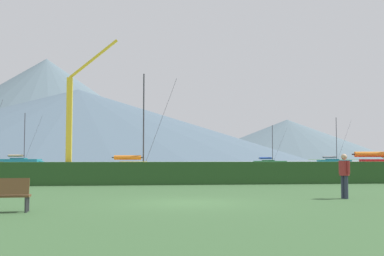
{
  "coord_description": "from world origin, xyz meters",
  "views": [
    {
      "loc": [
        -1.92,
        -16.11,
        1.52
      ],
      "look_at": [
        6.48,
        50.82,
        5.63
      ],
      "focal_mm": 45.12,
      "sensor_mm": 36.0,
      "label": 1
    }
  ],
  "objects_px": {
    "person_standing_walker": "(344,172)",
    "dock_crane": "(71,126)",
    "sailboat_slip_2": "(335,162)",
    "sailboat_slip_10": "(21,161)",
    "sailboat_slip_12": "(138,168)",
    "sailboat_slip_5": "(270,163)"
  },
  "relations": [
    {
      "from": "person_standing_walker",
      "to": "dock_crane",
      "type": "distance_m",
      "value": 57.8
    },
    {
      "from": "sailboat_slip_2",
      "to": "sailboat_slip_10",
      "type": "height_order",
      "value": "sailboat_slip_10"
    },
    {
      "from": "sailboat_slip_5",
      "to": "dock_crane",
      "type": "xyz_separation_m",
      "value": [
        -33.38,
        -11.48,
        5.63
      ]
    },
    {
      "from": "sailboat_slip_12",
      "to": "sailboat_slip_10",
      "type": "bearing_deg",
      "value": 118.04
    },
    {
      "from": "sailboat_slip_10",
      "to": "sailboat_slip_12",
      "type": "relative_size",
      "value": 1.14
    },
    {
      "from": "dock_crane",
      "to": "sailboat_slip_10",
      "type": "bearing_deg",
      "value": 116.15
    },
    {
      "from": "sailboat_slip_10",
      "to": "sailboat_slip_12",
      "type": "xyz_separation_m",
      "value": [
        21.96,
        -54.93,
        -0.12
      ]
    },
    {
      "from": "sailboat_slip_5",
      "to": "dock_crane",
      "type": "height_order",
      "value": "dock_crane"
    },
    {
      "from": "sailboat_slip_5",
      "to": "sailboat_slip_10",
      "type": "height_order",
      "value": "sailboat_slip_10"
    },
    {
      "from": "sailboat_slip_5",
      "to": "person_standing_walker",
      "type": "relative_size",
      "value": 4.41
    },
    {
      "from": "sailboat_slip_12",
      "to": "person_standing_walker",
      "type": "height_order",
      "value": "sailboat_slip_12"
    },
    {
      "from": "sailboat_slip_2",
      "to": "sailboat_slip_5",
      "type": "distance_m",
      "value": 17.73
    },
    {
      "from": "sailboat_slip_2",
      "to": "sailboat_slip_12",
      "type": "relative_size",
      "value": 1.06
    },
    {
      "from": "sailboat_slip_12",
      "to": "dock_crane",
      "type": "bearing_deg",
      "value": 114.01
    },
    {
      "from": "person_standing_walker",
      "to": "dock_crane",
      "type": "bearing_deg",
      "value": 91.46
    },
    {
      "from": "person_standing_walker",
      "to": "dock_crane",
      "type": "relative_size",
      "value": 0.09
    },
    {
      "from": "sailboat_slip_2",
      "to": "sailboat_slip_10",
      "type": "relative_size",
      "value": 0.93
    },
    {
      "from": "sailboat_slip_5",
      "to": "person_standing_walker",
      "type": "bearing_deg",
      "value": -98.17
    },
    {
      "from": "sailboat_slip_5",
      "to": "sailboat_slip_10",
      "type": "relative_size",
      "value": 0.71
    },
    {
      "from": "sailboat_slip_5",
      "to": "dock_crane",
      "type": "distance_m",
      "value": 35.75
    },
    {
      "from": "sailboat_slip_10",
      "to": "sailboat_slip_12",
      "type": "distance_m",
      "value": 59.16
    },
    {
      "from": "sailboat_slip_5",
      "to": "sailboat_slip_12",
      "type": "bearing_deg",
      "value": -114.44
    }
  ]
}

